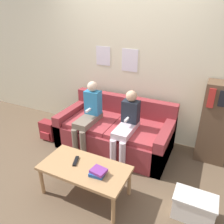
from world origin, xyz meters
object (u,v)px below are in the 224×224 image
object	(u,v)px
person_left	(89,114)
backpack	(48,130)
coffee_table	(85,170)
storage_box	(194,207)
person_right	(127,124)
tv_remote	(76,161)
couch	(116,132)
bookshelf	(216,123)

from	to	relation	value
person_left	backpack	bearing A→B (deg)	-172.47
coffee_table	storage_box	xyz separation A→B (m)	(1.22, 0.22, -0.21)
person_left	person_right	world-z (taller)	person_left
tv_remote	storage_box	xyz separation A→B (m)	(1.36, 0.19, -0.27)
couch	tv_remote	world-z (taller)	couch
tv_remote	backpack	world-z (taller)	tv_remote
person_left	tv_remote	distance (m)	0.93
couch	bookshelf	world-z (taller)	bookshelf
person_left	storage_box	xyz separation A→B (m)	(1.69, -0.67, -0.44)
person_right	storage_box	size ratio (longest dim) A/B	2.33
coffee_table	person_right	distance (m)	0.92
coffee_table	storage_box	distance (m)	1.25
backpack	person_left	bearing A→B (deg)	7.53
tv_remote	couch	bearing A→B (deg)	68.14
person_right	person_left	bearing A→B (deg)	179.41
couch	backpack	distance (m)	1.18
person_right	backpack	world-z (taller)	person_right
couch	storage_box	size ratio (longest dim) A/B	3.96
storage_box	backpack	xyz separation A→B (m)	(-2.46, 0.56, 0.01)
coffee_table	person_left	world-z (taller)	person_left
couch	bookshelf	xyz separation A→B (m)	(1.40, 0.33, 0.33)
person_right	backpack	size ratio (longest dim) A/B	3.16
coffee_table	person_right	world-z (taller)	person_right
coffee_table	person_right	xyz separation A→B (m)	(0.16, 0.88, 0.21)
coffee_table	bookshelf	xyz separation A→B (m)	(1.29, 1.42, 0.24)
coffee_table	person_right	size ratio (longest dim) A/B	1.01
tv_remote	backpack	xyz separation A→B (m)	(-1.11, 0.75, -0.26)
person_left	backpack	distance (m)	0.89
tv_remote	backpack	distance (m)	1.36
bookshelf	couch	bearing A→B (deg)	-166.80
couch	bookshelf	size ratio (longest dim) A/B	1.47
couch	backpack	xyz separation A→B (m)	(-1.14, -0.31, -0.10)
tv_remote	bookshelf	size ratio (longest dim) A/B	0.15
person_left	backpack	size ratio (longest dim) A/B	3.30
coffee_table	storage_box	world-z (taller)	coffee_table
couch	backpack	bearing A→B (deg)	-164.92
couch	person_right	bearing A→B (deg)	-38.15
backpack	tv_remote	bearing A→B (deg)	-34.10
storage_box	bookshelf	bearing A→B (deg)	86.37
coffee_table	bookshelf	size ratio (longest dim) A/B	0.87
tv_remote	bookshelf	xyz separation A→B (m)	(1.43, 1.38, 0.18)
tv_remote	storage_box	bearing A→B (deg)	-12.45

